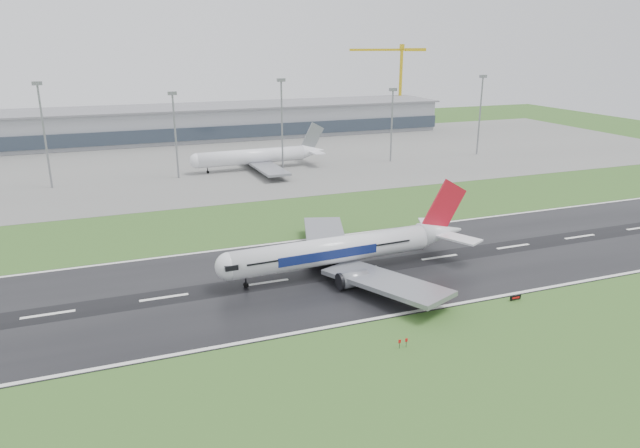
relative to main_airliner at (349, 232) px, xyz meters
name	(u,v)px	position (x,y,z in m)	size (l,w,h in m)	color
ground	(358,270)	(2.02, -0.26, -8.44)	(520.00, 520.00, 0.00)	#2D551F
runway	(358,269)	(2.02, -0.26, -8.39)	(400.00, 45.00, 0.10)	black
apron	(232,160)	(2.02, 124.74, -8.40)	(400.00, 130.00, 0.08)	slate
terminal	(205,123)	(2.02, 184.74, -0.94)	(240.00, 36.00, 15.00)	gray
main_airliner	(349,232)	(0.00, 0.00, 0.00)	(56.53, 53.84, 16.69)	silver
parked_airliner	(257,148)	(7.48, 104.38, -0.54)	(53.38, 49.70, 15.65)	white
tower_crane	(400,84)	(118.47, 199.74, 13.73)	(44.93, 2.45, 44.35)	gold
runway_sign	(515,298)	(23.32, -24.46, -7.92)	(2.30, 0.26, 1.04)	black
floodmast_1	(45,138)	(-63.24, 99.74, 8.05)	(0.64, 0.64, 32.99)	gray
floodmast_2	(176,137)	(-22.32, 99.74, 5.91)	(0.64, 0.64, 28.70)	gray
floodmast_3	(282,127)	(16.13, 99.74, 7.66)	(0.64, 0.64, 32.22)	gray
floodmast_4	(392,127)	(61.29, 99.74, 5.36)	(0.64, 0.64, 27.62)	gray
floodmast_5	(480,117)	(102.38, 99.74, 7.44)	(0.64, 0.64, 31.76)	gray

